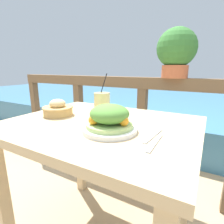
{
  "coord_description": "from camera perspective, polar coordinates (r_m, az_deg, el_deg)",
  "views": [
    {
      "loc": [
        0.48,
        -0.72,
        1.04
      ],
      "look_at": [
        0.07,
        0.01,
        0.83
      ],
      "focal_mm": 28.0,
      "sensor_mm": 36.0,
      "label": 1
    }
  ],
  "objects": [
    {
      "name": "orange_near_basket",
      "position": [
        1.25,
        -3.27,
        3.24
      ],
      "size": [
        0.07,
        0.07,
        0.07
      ],
      "color": "orange",
      "rests_on": "patio_table"
    },
    {
      "name": "fork",
      "position": [
        0.74,
        13.26,
        -7.52
      ],
      "size": [
        0.03,
        0.18,
        0.0
      ],
      "color": "silver",
      "rests_on": "patio_table"
    },
    {
      "name": "sea_backdrop",
      "position": [
        3.98,
        21.78,
        1.02
      ],
      "size": [
        12.0,
        4.0,
        0.42
      ],
      "color": "teal",
      "rests_on": "ground_plane"
    },
    {
      "name": "railing_fence",
      "position": [
        1.49,
        9.74,
        -0.33
      ],
      "size": [
        2.8,
        0.08,
        0.97
      ],
      "color": "brown",
      "rests_on": "ground_plane"
    },
    {
      "name": "bread_basket",
      "position": [
        1.07,
        -17.24,
        0.95
      ],
      "size": [
        0.18,
        0.18,
        0.1
      ],
      "color": "tan",
      "rests_on": "patio_table"
    },
    {
      "name": "salad_plate",
      "position": [
        0.76,
        -0.84,
        -2.54
      ],
      "size": [
        0.25,
        0.25,
        0.12
      ],
      "color": "silver",
      "rests_on": "patio_table"
    },
    {
      "name": "drink_glass",
      "position": [
        0.99,
        -3.27,
        2.34
      ],
      "size": [
        0.09,
        0.09,
        0.24
      ],
      "color": "#DBCC7F",
      "rests_on": "patio_table"
    },
    {
      "name": "patio_table",
      "position": [
        0.95,
        -3.73,
        -10.28
      ],
      "size": [
        0.96,
        0.77,
        0.77
      ],
      "color": "tan",
      "rests_on": "ground_plane"
    },
    {
      "name": "potted_plant",
      "position": [
        1.39,
        20.28,
        18.19
      ],
      "size": [
        0.28,
        0.28,
        0.35
      ],
      "color": "#B75B38",
      "rests_on": "railing_fence"
    },
    {
      "name": "knife",
      "position": [
        0.68,
        13.82,
        -9.68
      ],
      "size": [
        0.02,
        0.18,
        0.0
      ],
      "color": "silver",
      "rests_on": "patio_table"
    }
  ]
}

